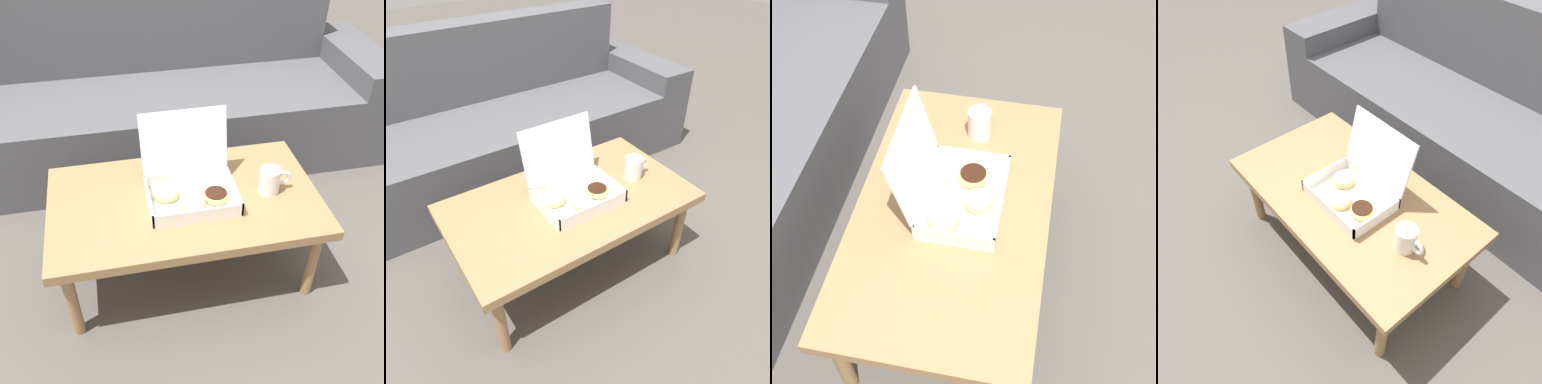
# 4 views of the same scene
# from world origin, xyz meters

# --- Properties ---
(ground_plane) EXTENTS (12.00, 12.00, 0.00)m
(ground_plane) POSITION_xyz_m (0.00, 0.00, 0.00)
(ground_plane) COLOR #514C47
(couch) EXTENTS (2.55, 0.78, 0.86)m
(couch) POSITION_xyz_m (0.00, 0.79, 0.29)
(couch) COLOR #4C4C51
(couch) RESTS_ON ground_plane
(coffee_table) EXTENTS (1.03, 0.59, 0.39)m
(coffee_table) POSITION_xyz_m (0.00, -0.15, 0.35)
(coffee_table) COLOR #997047
(coffee_table) RESTS_ON ground_plane
(pastry_box) EXTENTS (0.33, 0.30, 0.30)m
(pastry_box) POSITION_xyz_m (0.02, -0.15, 0.44)
(pastry_box) COLOR white
(pastry_box) RESTS_ON coffee_table
(coffee_mug) EXTENTS (0.12, 0.08, 0.10)m
(coffee_mug) POSITION_xyz_m (0.33, -0.18, 0.44)
(coffee_mug) COLOR white
(coffee_mug) RESTS_ON coffee_table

